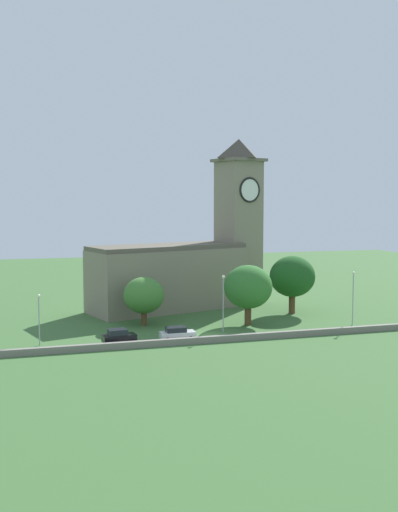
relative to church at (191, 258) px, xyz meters
name	(u,v)px	position (x,y,z in m)	size (l,w,h in m)	color
ground_plane	(180,315)	(-3.57, -6.32, -8.07)	(200.00, 200.00, 0.00)	#3D6633
church	(191,258)	(0.00, 0.00, 0.00)	(31.44, 16.58, 28.11)	gray
quay_barrier	(217,339)	(-3.57, -25.11, -7.67)	(55.87, 0.70, 0.81)	gray
car_black	(119,337)	(-15.50, -22.85, -7.11)	(4.23, 2.60, 1.92)	black
car_white	(177,333)	(-8.10, -22.67, -7.21)	(4.43, 2.20, 1.71)	silver
streetlamp_west_end	(39,311)	(-24.84, -20.62, -3.82)	(0.44, 0.44, 6.27)	#9EA0A5
streetlamp_west_mid	(223,295)	(-1.03, -19.84, -3.01)	(0.44, 0.44, 7.69)	#9EA0A5
streetlamp_central	(353,290)	(18.04, -20.63, -3.04)	(0.44, 0.44, 7.62)	#9EA0A5
tree_by_tower	(292,277)	(13.61, -10.10, -2.29)	(7.08, 7.08, 9.01)	brown
tree_riverside_east	(248,287)	(3.86, -16.33, -2.66)	(6.84, 6.84, 8.52)	brown
tree_riverside_west	(144,295)	(-10.37, -12.56, -3.79)	(5.71, 5.71, 6.88)	brown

